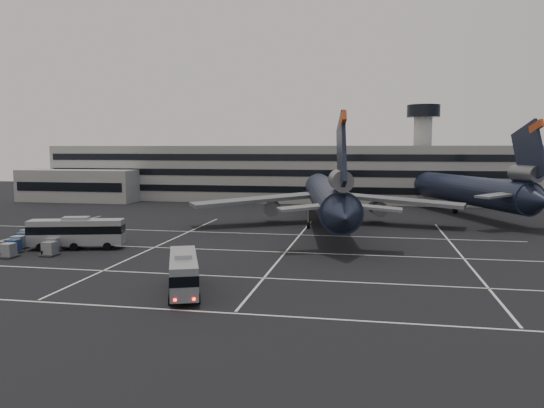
# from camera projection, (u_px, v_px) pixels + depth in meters

# --- Properties ---
(ground) EXTENTS (260.00, 260.00, 0.00)m
(ground) POSITION_uv_depth(u_px,v_px,m) (186.00, 255.00, 66.74)
(ground) COLOR black
(ground) RESTS_ON ground
(lane_markings) EXTENTS (90.00, 55.62, 0.01)m
(lane_markings) POSITION_uv_depth(u_px,v_px,m) (196.00, 254.00, 67.27)
(lane_markings) COLOR silver
(lane_markings) RESTS_ON ground
(terminal) EXTENTS (125.00, 26.00, 24.00)m
(terminal) POSITION_uv_depth(u_px,v_px,m) (270.00, 174.00, 136.09)
(terminal) COLOR gray
(terminal) RESTS_ON ground
(hills) EXTENTS (352.00, 180.00, 44.00)m
(hills) POSITION_uv_depth(u_px,v_px,m) (360.00, 207.00, 230.84)
(hills) COLOR #38332B
(hills) RESTS_ON ground
(trijet_main) EXTENTS (46.86, 57.57, 18.08)m
(trijet_main) POSITION_uv_depth(u_px,v_px,m) (327.00, 197.00, 89.66)
(trijet_main) COLOR black
(trijet_main) RESTS_ON ground
(trijet_far) EXTENTS (27.66, 55.84, 18.08)m
(trijet_far) POSITION_uv_depth(u_px,v_px,m) (458.00, 188.00, 107.63)
(trijet_far) COLOR black
(trijet_far) RESTS_ON ground
(bus_near) EXTENTS (6.13, 10.91, 3.79)m
(bus_near) POSITION_uv_depth(u_px,v_px,m) (183.00, 271.00, 49.06)
(bus_near) COLOR #93959B
(bus_near) RESTS_ON ground
(bus_far) EXTENTS (12.57, 5.86, 4.33)m
(bus_far) POSITION_uv_depth(u_px,v_px,m) (77.00, 231.00, 70.43)
(bus_far) COLOR #93959B
(bus_far) RESTS_ON ground
(tug_a) EXTENTS (1.76, 2.61, 1.57)m
(tug_a) POSITION_uv_depth(u_px,v_px,m) (115.00, 236.00, 76.70)
(tug_a) COLOR #BABAB5
(tug_a) RESTS_ON ground
(tug_b) EXTENTS (1.81, 2.26, 1.28)m
(tug_b) POSITION_uv_depth(u_px,v_px,m) (35.00, 240.00, 74.57)
(tug_b) COLOR #BABAB5
(tug_b) RESTS_ON ground
(uld_cluster) EXTENTS (11.61, 15.06, 1.77)m
(uld_cluster) POSITION_uv_depth(u_px,v_px,m) (38.00, 242.00, 71.10)
(uld_cluster) COLOR #2D2D30
(uld_cluster) RESTS_ON ground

